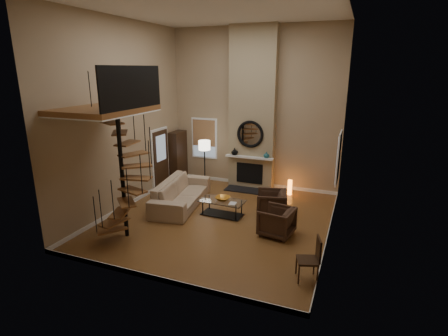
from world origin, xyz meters
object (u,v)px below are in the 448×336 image
at_px(hutch, 178,156).
at_px(coffee_table, 222,206).
at_px(armchair_near, 274,204).
at_px(floor_lamp, 204,149).
at_px(side_chair, 312,257).
at_px(accent_lamp, 290,187).
at_px(armchair_far, 279,222).
at_px(sofa, 181,193).

bearing_deg(hutch, coffee_table, -41.88).
bearing_deg(hutch, armchair_near, -25.28).
bearing_deg(floor_lamp, coffee_table, -54.10).
bearing_deg(coffee_table, side_chair, -39.57).
distance_m(coffee_table, side_chair, 3.72).
xyz_separation_m(accent_lamp, side_chair, (1.38, -4.80, 0.28)).
relative_size(hutch, coffee_table, 1.38).
relative_size(hutch, armchair_near, 2.15).
bearing_deg(accent_lamp, armchair_far, -83.72).
relative_size(accent_lamp, side_chair, 0.57).
bearing_deg(sofa, floor_lamp, -8.81).
bearing_deg(accent_lamp, armchair_near, -92.32).
xyz_separation_m(floor_lamp, side_chair, (4.34, -4.40, -0.89)).
bearing_deg(accent_lamp, floor_lamp, -172.31).
relative_size(hutch, side_chair, 2.00).
relative_size(armchair_near, armchair_far, 1.04).
xyz_separation_m(hutch, armchair_far, (4.63, -3.16, -0.60)).
xyz_separation_m(armchair_far, side_chair, (1.04, -1.72, 0.17)).
xyz_separation_m(coffee_table, accent_lamp, (1.49, 2.43, -0.03)).
relative_size(hutch, armchair_far, 2.23).
xyz_separation_m(coffee_table, side_chair, (2.86, -2.37, 0.24)).
height_order(hutch, armchair_far, hutch).
bearing_deg(floor_lamp, sofa, -90.35).
bearing_deg(accent_lamp, hutch, 178.94).
distance_m(armchair_far, floor_lamp, 4.38).
relative_size(coffee_table, side_chair, 1.45).
distance_m(armchair_far, coffee_table, 1.94).
distance_m(floor_lamp, side_chair, 6.24).
bearing_deg(armchair_far, side_chair, 39.62).
xyz_separation_m(sofa, armchair_near, (2.89, 0.24, -0.04)).
bearing_deg(sofa, armchair_near, -93.63).
bearing_deg(coffee_table, sofa, 169.37).
bearing_deg(side_chair, hutch, 139.27).
height_order(armchair_near, coffee_table, armchair_near).
distance_m(sofa, armchair_far, 3.43).
height_order(hutch, armchair_near, hutch).
xyz_separation_m(hutch, floor_lamp, (1.33, -0.48, 0.46)).
bearing_deg(hutch, sofa, -59.43).
xyz_separation_m(hutch, coffee_table, (2.80, -2.51, -0.67)).
distance_m(armchair_far, side_chair, 2.02).
height_order(armchair_far, coffee_table, armchair_far).
relative_size(sofa, side_chair, 3.06).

